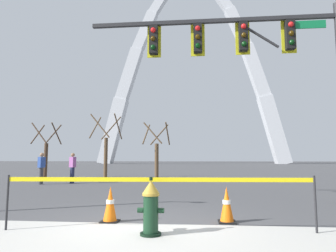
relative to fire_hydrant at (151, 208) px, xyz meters
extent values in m
plane|color=#474749|center=(-0.35, 0.67, -0.47)|extent=(240.00, 240.00, 0.00)
cylinder|color=black|center=(0.00, -0.01, -0.44)|extent=(0.36, 0.36, 0.05)
cylinder|color=#14331E|center=(0.00, -0.01, -0.11)|extent=(0.26, 0.26, 0.62)
cylinder|color=#A8842D|center=(0.00, -0.01, 0.22)|extent=(0.30, 0.30, 0.04)
cone|color=#A8842D|center=(0.00, -0.01, 0.35)|extent=(0.30, 0.30, 0.22)
cylinder|color=black|center=(0.00, -0.01, 0.49)|extent=(0.06, 0.06, 0.06)
cylinder|color=#14331E|center=(-0.18, -0.01, -0.04)|extent=(0.10, 0.09, 0.09)
cylinder|color=#14331E|center=(0.18, -0.01, -0.04)|extent=(0.10, 0.09, 0.09)
cylinder|color=#14331E|center=(0.00, 0.19, -0.14)|extent=(0.13, 0.14, 0.13)
cylinder|color=black|center=(0.00, 0.27, -0.14)|extent=(0.15, 0.03, 0.15)
cylinder|color=#232326|center=(-2.70, 0.11, 0.04)|extent=(0.04, 0.04, 1.01)
cylinder|color=#232326|center=(2.88, 0.42, 0.04)|extent=(0.04, 0.04, 1.01)
cube|color=yellow|center=(0.09, 0.26, 0.46)|extent=(5.58, 0.32, 0.08)
cube|color=black|center=(-1.01, 0.98, -0.45)|extent=(0.36, 0.36, 0.03)
cone|color=orange|center=(-1.01, 0.98, -0.09)|extent=(0.28, 0.28, 0.70)
cylinder|color=white|center=(-1.01, 0.98, -0.05)|extent=(0.17, 0.17, 0.08)
cube|color=black|center=(1.40, 1.17, -0.45)|extent=(0.36, 0.36, 0.03)
cone|color=orange|center=(1.40, 1.17, -0.09)|extent=(0.28, 0.28, 0.70)
cylinder|color=white|center=(1.40, 1.17, -0.05)|extent=(0.17, 0.17, 0.08)
cube|color=#232326|center=(1.27, 3.81, 5.13)|extent=(7.60, 0.12, 0.12)
cylinder|color=#232326|center=(2.79, 3.81, 4.58)|extent=(1.11, 0.08, 0.81)
cube|color=black|center=(3.67, 3.81, 4.58)|extent=(0.26, 0.24, 0.90)
cube|color=gold|center=(3.67, 3.95, 4.58)|extent=(0.44, 0.03, 1.04)
sphere|color=red|center=(3.67, 3.68, 4.86)|extent=(0.16, 0.16, 0.16)
sphere|color=#392706|center=(3.67, 3.68, 4.58)|extent=(0.16, 0.16, 0.16)
sphere|color=black|center=(3.67, 3.68, 4.30)|extent=(0.16, 0.16, 0.16)
cube|color=black|center=(2.27, 3.81, 4.58)|extent=(0.26, 0.24, 0.90)
cube|color=gold|center=(2.27, 3.95, 4.58)|extent=(0.44, 0.03, 1.04)
sphere|color=red|center=(2.27, 3.68, 4.86)|extent=(0.16, 0.16, 0.16)
sphere|color=#392706|center=(2.27, 3.68, 4.58)|extent=(0.16, 0.16, 0.16)
sphere|color=black|center=(2.27, 3.68, 4.30)|extent=(0.16, 0.16, 0.16)
cube|color=black|center=(0.87, 3.81, 4.58)|extent=(0.26, 0.24, 0.90)
cube|color=gold|center=(0.87, 3.95, 4.58)|extent=(0.44, 0.03, 1.04)
sphere|color=red|center=(0.87, 3.68, 4.86)|extent=(0.16, 0.16, 0.16)
sphere|color=#392706|center=(0.87, 3.68, 4.58)|extent=(0.16, 0.16, 0.16)
sphere|color=black|center=(0.87, 3.68, 4.30)|extent=(0.16, 0.16, 0.16)
cube|color=black|center=(-0.53, 3.81, 4.58)|extent=(0.26, 0.24, 0.90)
cube|color=gold|center=(-0.53, 3.95, 4.58)|extent=(0.44, 0.03, 1.04)
sphere|color=red|center=(-0.53, 3.68, 4.86)|extent=(0.16, 0.16, 0.16)
sphere|color=#392706|center=(-0.53, 3.68, 4.58)|extent=(0.16, 0.16, 0.16)
sphere|color=black|center=(-0.53, 3.68, 4.30)|extent=(0.16, 0.16, 0.16)
cube|color=#0F6638|center=(4.27, 3.79, 4.88)|extent=(0.90, 0.04, 0.24)
cube|color=silver|center=(-19.83, 66.70, 7.50)|extent=(7.04, 3.21, 16.79)
cube|color=silver|center=(-15.93, 66.70, 21.84)|extent=(6.68, 2.88, 13.68)
cube|color=silver|center=(-12.04, 66.70, 32.99)|extent=(6.28, 2.54, 10.61)
cube|color=silver|center=(-8.14, 66.70, 40.96)|extent=(5.82, 2.20, 7.61)
cube|color=silver|center=(11.33, 66.70, 32.99)|extent=(6.28, 2.54, 10.61)
cube|color=silver|center=(15.23, 66.70, 21.84)|extent=(6.68, 2.88, 13.68)
cube|color=silver|center=(19.12, 66.70, 7.50)|extent=(7.04, 3.21, 16.79)
cylinder|color=#473323|center=(-9.08, 13.55, 0.68)|extent=(0.24, 0.24, 2.30)
cylinder|color=#473323|center=(-9.79, 13.69, 2.46)|extent=(0.32, 1.25, 1.38)
cylinder|color=#473323|center=(-8.37, 13.48, 2.46)|extent=(0.20, 1.26, 1.38)
cylinder|color=#473323|center=(-9.01, 14.26, 2.46)|extent=(1.26, 0.20, 1.38)
cylinder|color=#473323|center=(-9.24, 12.85, 2.46)|extent=(1.24, 0.35, 1.38)
cylinder|color=brown|center=(-5.17, 13.96, 0.86)|extent=(0.24, 0.24, 2.66)
cylinder|color=brown|center=(-5.98, 14.13, 2.92)|extent=(0.36, 1.43, 1.59)
cylinder|color=brown|center=(-4.35, 13.88, 2.92)|extent=(0.22, 1.45, 1.59)
cylinder|color=brown|center=(-5.09, 14.79, 2.92)|extent=(1.45, 0.22, 1.59)
cylinder|color=brown|center=(-5.35, 13.15, 2.92)|extent=(1.43, 0.39, 1.59)
cylinder|color=brown|center=(-1.64, 12.92, 0.64)|extent=(0.24, 0.24, 2.21)
cylinder|color=brown|center=(-2.32, 13.06, 2.34)|extent=(0.32, 1.20, 1.33)
cylinder|color=brown|center=(-0.96, 12.85, 2.34)|extent=(0.20, 1.21, 1.33)
cylinder|color=brown|center=(-1.58, 13.61, 2.34)|extent=(1.21, 0.20, 1.33)
cylinder|color=brown|center=(-1.79, 12.25, 2.34)|extent=(1.20, 0.34, 1.33)
cylinder|color=#232847|center=(-5.71, 9.98, -0.05)|extent=(0.22, 0.22, 0.84)
cube|color=#995193|center=(-5.71, 9.98, 0.64)|extent=(0.39, 0.35, 0.54)
sphere|color=#936B4C|center=(-5.71, 9.98, 1.02)|extent=(0.20, 0.20, 0.20)
cylinder|color=#38383D|center=(-7.07, 9.34, -0.05)|extent=(0.22, 0.22, 0.84)
cube|color=#2D4C99|center=(-7.07, 9.34, 0.64)|extent=(0.28, 0.38, 0.54)
sphere|color=#936B4C|center=(-7.07, 9.34, 1.02)|extent=(0.20, 0.20, 0.20)
camera|label=1|loc=(0.79, -5.17, 0.85)|focal=31.70mm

